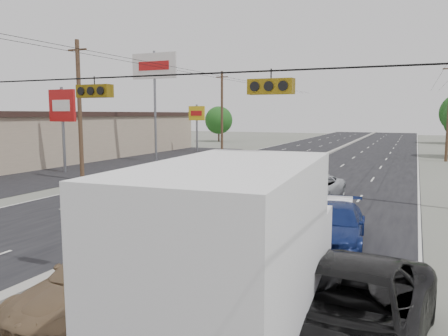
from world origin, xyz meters
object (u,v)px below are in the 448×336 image
(utility_pole_left_c, at_px, (222,112))
(oncoming_near, at_px, (145,181))
(black_suv, at_px, (348,315))
(utility_pole_left_b, at_px, (80,110))
(pole_sign_far, at_px, (197,117))
(queue_car_c, at_px, (317,188))
(oncoming_far, at_px, (258,168))
(queue_car_a, at_px, (277,192))
(red_sedan, at_px, (219,220))
(box_truck, at_px, (241,256))
(tan_sedan, at_px, (112,279))
(pole_sign_billboard, at_px, (154,73))
(queue_car_d, at_px, (336,225))
(tree_left_far, at_px, (219,120))
(pole_sign_mid, at_px, (62,110))
(queue_car_b, at_px, (333,216))

(utility_pole_left_c, relative_size, oncoming_near, 1.85)
(utility_pole_left_c, distance_m, black_suv, 46.34)
(utility_pole_left_b, distance_m, pole_sign_far, 25.25)
(queue_car_c, xyz_separation_m, oncoming_far, (-5.98, 7.02, 0.04))
(queue_car_a, bearing_deg, queue_car_c, 63.70)
(red_sedan, relative_size, queue_car_c, 0.85)
(pole_sign_far, bearing_deg, box_truck, -61.71)
(black_suv, distance_m, queue_car_c, 16.30)
(utility_pole_left_c, xyz_separation_m, black_suv, (21.00, -41.09, -4.22))
(red_sedan, bearing_deg, black_suv, -50.92)
(black_suv, bearing_deg, red_sedan, 135.89)
(box_truck, bearing_deg, tan_sedan, 170.32)
(oncoming_far, bearing_deg, black_suv, 116.86)
(pole_sign_billboard, height_order, queue_car_d, pole_sign_billboard)
(tree_left_far, bearing_deg, pole_sign_far, -73.30)
(utility_pole_left_c, bearing_deg, queue_car_c, -55.94)
(pole_sign_mid, bearing_deg, utility_pole_left_b, -33.69)
(pole_sign_billboard, xyz_separation_m, tan_sedan, (17.50, -29.40, -8.01))
(box_truck, relative_size, queue_car_d, 1.59)
(tree_left_far, distance_m, black_suv, 68.34)
(pole_sign_billboard, relative_size, pole_sign_far, 1.83)
(tree_left_far, height_order, queue_car_c, tree_left_far)
(box_truck, xyz_separation_m, red_sedan, (-3.86, 7.44, -1.35))
(pole_sign_far, xyz_separation_m, red_sedan, (18.63, -34.34, -3.73))
(queue_car_b, bearing_deg, pole_sign_far, 118.78)
(queue_car_c, bearing_deg, oncoming_near, -159.84)
(queue_car_a, height_order, oncoming_far, queue_car_a)
(utility_pole_left_c, bearing_deg, pole_sign_mid, -101.56)
(black_suv, height_order, queue_car_a, black_suv)
(pole_sign_billboard, distance_m, queue_car_c, 24.64)
(tan_sedan, distance_m, black_suv, 5.51)
(pole_sign_billboard, bearing_deg, pole_sign_far, 97.13)
(pole_sign_far, height_order, queue_car_a, pole_sign_far)
(tree_left_far, height_order, queue_car_d, tree_left_far)
(utility_pole_left_c, height_order, pole_sign_billboard, pole_sign_billboard)
(pole_sign_mid, xyz_separation_m, queue_car_c, (21.58, -3.27, -4.44))
(box_truck, bearing_deg, utility_pole_left_b, 135.16)
(utility_pole_left_c, relative_size, oncoming_far, 1.95)
(queue_car_a, xyz_separation_m, oncoming_near, (-8.28, 0.10, 0.03))
(black_suv, xyz_separation_m, queue_car_b, (-1.86, 9.20, -0.19))
(queue_car_b, height_order, oncoming_far, oncoming_far)
(pole_sign_billboard, relative_size, queue_car_a, 2.49)
(oncoming_far, bearing_deg, utility_pole_left_b, 34.75)
(pole_sign_far, height_order, queue_car_d, pole_sign_far)
(pole_sign_billboard, bearing_deg, utility_pole_left_c, 80.54)
(utility_pole_left_b, height_order, pole_sign_mid, utility_pole_left_b)
(queue_car_d, bearing_deg, utility_pole_left_c, 115.59)
(pole_sign_far, relative_size, box_truck, 0.75)
(utility_pole_left_b, distance_m, queue_car_a, 16.33)
(pole_sign_mid, distance_m, tree_left_far, 42.32)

